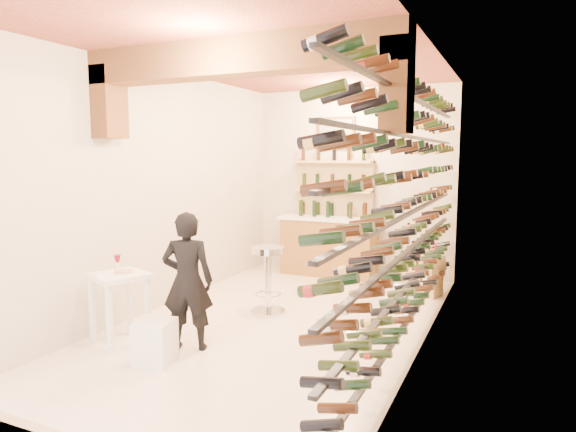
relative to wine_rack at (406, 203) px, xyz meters
The scene contains 11 objects.
ground 2.18m from the wine_rack, behind, with size 6.00×6.00×0.00m, color white.
room_shell 1.70m from the wine_rack, behind, with size 3.52×6.02×3.21m.
wine_rack is the anchor object (origin of this frame).
back_counter 3.38m from the wine_rack, 124.66° to the left, with size 1.70×0.62×1.29m.
back_shelving 3.44m from the wine_rack, 122.37° to the left, with size 1.40×0.31×2.73m.
tasting_table 3.25m from the wine_rack, 154.95° to the right, with size 0.70×0.70×0.95m.
white_stool 2.97m from the wine_rack, 142.70° to the right, with size 0.35×0.35×0.44m, color white.
person 2.48m from the wine_rack, 150.69° to the right, with size 0.54×0.35×1.48m, color black.
chrome_barstool 2.12m from the wine_rack, behind, with size 0.45×0.45×0.88m.
crate_lower 2.50m from the wine_rack, 93.62° to the left, with size 0.50×0.35×0.30m, color #D9B677.
crate_upper 2.34m from the wine_rack, 93.62° to the left, with size 0.53×0.37×0.31m, color #D9B677.
Camera 1 is at (2.62, -5.45, 2.06)m, focal length 31.48 mm.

